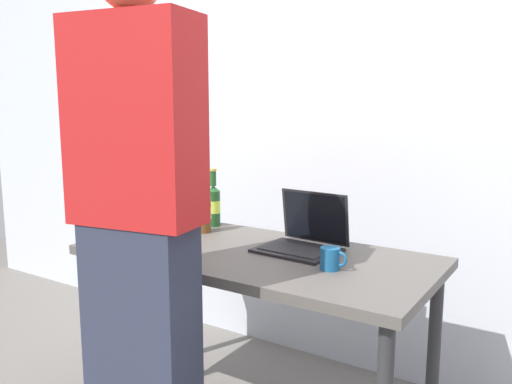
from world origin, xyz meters
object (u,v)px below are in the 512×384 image
Objects in this scene: beer_bottle_dark at (213,204)px; person_figure at (139,229)px; coffee_mug at (331,259)px; beer_bottle_amber at (204,211)px; laptop at (304,237)px.

person_figure is (0.34, -0.85, 0.09)m from beer_bottle_dark.
person_figure reaches higher than coffee_mug.
beer_bottle_amber is at bearing -71.80° from beer_bottle_dark.
beer_bottle_dark reaches higher than beer_bottle_amber.
coffee_mug is (0.75, -0.20, -0.06)m from beer_bottle_amber.
coffee_mug is at bearing -22.61° from beer_bottle_dark.
laptop is at bearing 138.13° from coffee_mug.
beer_bottle_amber is 2.58× the size of coffee_mug.
beer_bottle_amber is at bearing 179.09° from laptop.
laptop is 0.76m from person_figure.
beer_bottle_dark is 0.92m from person_figure.
laptop is 1.16× the size of beer_bottle_dark.
beer_bottle_amber is (-0.54, 0.01, 0.05)m from laptop.
beer_bottle_amber reaches higher than laptop.
beer_bottle_amber is at bearing 165.09° from coffee_mug.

